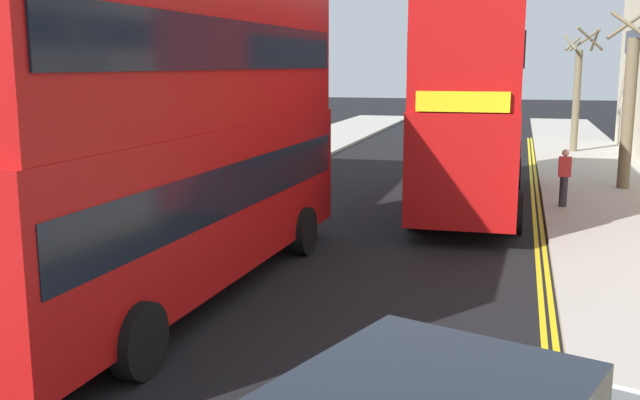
# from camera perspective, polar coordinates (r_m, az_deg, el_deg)

# --- Properties ---
(sidewalk_left) EXTENTS (4.00, 80.00, 0.14)m
(sidewalk_left) POSITION_cam_1_polar(r_m,az_deg,el_deg) (20.07, -15.72, -1.38)
(sidewalk_left) COLOR #ADA89E
(sidewalk_left) RESTS_ON ground
(kerb_line_outer) EXTENTS (0.10, 56.00, 0.01)m
(kerb_line_outer) POSITION_cam_1_polar(r_m,az_deg,el_deg) (15.36, 17.32, -5.32)
(kerb_line_outer) COLOR yellow
(kerb_line_outer) RESTS_ON ground
(kerb_line_inner) EXTENTS (0.10, 56.00, 0.01)m
(kerb_line_inner) POSITION_cam_1_polar(r_m,az_deg,el_deg) (15.35, 16.72, -5.30)
(kerb_line_inner) COLOR yellow
(kerb_line_inner) RESTS_ON ground
(double_decker_bus_away) EXTENTS (3.09, 10.89, 5.64)m
(double_decker_bus_away) POSITION_cam_1_polar(r_m,az_deg,el_deg) (12.91, -11.46, 5.68)
(double_decker_bus_away) COLOR #B20F0F
(double_decker_bus_away) RESTS_ON ground
(double_decker_bus_oncoming) EXTENTS (2.87, 10.83, 5.64)m
(double_decker_bus_oncoming) POSITION_cam_1_polar(r_m,az_deg,el_deg) (21.45, 12.02, 7.51)
(double_decker_bus_oncoming) COLOR #B20F0F
(double_decker_bus_oncoming) RESTS_ON ground
(pedestrian_far) EXTENTS (0.34, 0.22, 1.62)m
(pedestrian_far) POSITION_cam_1_polar(r_m,az_deg,el_deg) (21.53, 18.55, 1.74)
(pedestrian_far) COLOR #2D2D38
(pedestrian_far) RESTS_ON sidewalk_right
(street_tree_mid) EXTENTS (1.54, 1.61, 5.66)m
(street_tree_mid) POSITION_cam_1_polar(r_m,az_deg,el_deg) (25.36, 23.00, 6.69)
(street_tree_mid) COLOR #6B6047
(street_tree_mid) RESTS_ON sidewalk_right
(street_tree_far) EXTENTS (1.74, 1.95, 5.59)m
(street_tree_far) POSITION_cam_1_polar(r_m,az_deg,el_deg) (35.57, 19.49, 8.05)
(street_tree_far) COLOR #6B6047
(street_tree_far) RESTS_ON sidewalk_right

